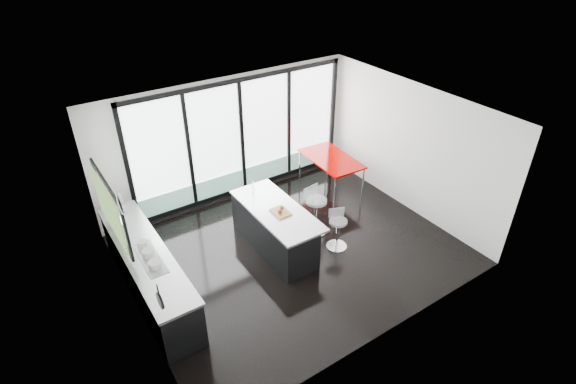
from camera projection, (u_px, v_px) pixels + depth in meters
floor at (292, 250)px, 8.82m from camera, size 6.00×5.00×0.00m
ceiling at (293, 117)px, 7.33m from camera, size 6.00×5.00×0.00m
wall_back at (241, 142)px, 10.01m from camera, size 6.00×0.09×2.80m
wall_front at (392, 267)px, 6.31m from camera, size 6.00×0.00×2.80m
wall_left at (120, 230)px, 6.78m from camera, size 0.26×5.00×2.80m
wall_right at (410, 148)px, 9.48m from camera, size 0.00×5.00×2.80m
counter_cabinets at (149, 272)px, 7.60m from camera, size 0.69×3.24×1.36m
island at (274, 228)px, 8.67m from camera, size 0.91×2.14×1.13m
bar_stool_near at (337, 234)px, 8.73m from camera, size 0.53×0.53×0.64m
bar_stool_far at (316, 216)px, 9.13m from camera, size 0.56×0.56×0.78m
red_table at (330, 174)px, 10.53m from camera, size 0.97×1.60×0.83m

